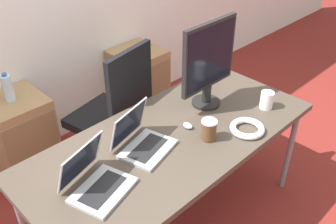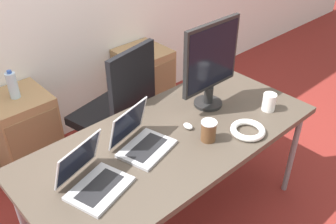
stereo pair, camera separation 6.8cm
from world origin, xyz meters
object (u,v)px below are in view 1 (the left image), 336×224
Objects in this scene: water_bottle at (8,88)px; coffee_cup_white at (267,100)px; mouse at (188,126)px; office_chair at (114,126)px; coffee_cup_brown at (209,130)px; laptop_left at (95,180)px; monitor at (209,63)px; cabinet_left at (22,138)px; cabinet_right at (139,84)px; laptop_right at (141,141)px; cable_coil at (247,128)px.

water_bottle reaches higher than coffee_cup_white.
mouse is 0.57m from coffee_cup_white.
office_chair reaches higher than coffee_cup_brown.
water_bottle is 1.31m from mouse.
laptop_left is 0.64× the size of monitor.
coffee_cup_white is (1.11, -1.38, 0.03)m from water_bottle.
cabinet_left is 5.38× the size of coffee_cup_brown.
cabinet_right is 1.33m from monitor.
laptop_right is 5.16× the size of mouse.
cabinet_left is 3.26× the size of cable_coil.
coffee_cup_brown is at bearing -32.89° from laptop_right.
coffee_cup_brown is (0.70, -0.14, 0.01)m from laptop_left.
water_bottle is 1.03× the size of cable_coil.
laptop_left reaches higher than coffee_cup_white.
office_chair is at bearing -40.07° from water_bottle.
cable_coil is at bearing -60.84° from water_bottle.
cable_coil is (0.23, -0.27, 0.00)m from mouse.
cabinet_right is at bearing 0.00° from cabinet_left.
cable_coil is (0.81, -1.45, 0.43)m from cabinet_left.
cabinet_left is 5.88× the size of coffee_cup_white.
office_chair reaches higher than mouse.
cabinet_left is 1.71m from cable_coil.
mouse is (0.32, -0.06, -0.03)m from laptop_right.
cabinet_right is 1.39m from mouse.
monitor is at bearing -106.53° from cabinet_right.
laptop_right reaches higher than coffee_cup_brown.
laptop_right is at bearing -175.91° from monitor.
cabinet_right is 5.38× the size of coffee_cup_brown.
mouse is (0.04, -0.72, 0.36)m from office_chair.
office_chair is at bearing -39.93° from cabinet_left.
cable_coil is at bearing -27.08° from coffee_cup_brown.
monitor is at bearing -62.55° from office_chair.
water_bottle is 1.77m from coffee_cup_white.
cable_coil reaches higher than mouse.
laptop_right is 0.39m from coffee_cup_brown.
coffee_cup_white is at bearing -17.11° from laptop_right.
office_chair is 0.79m from cabinet_right.
mouse is at bearing -117.26° from cabinet_right.
laptop_right reaches higher than coffee_cup_white.
monitor is 4.51× the size of coffee_cup_brown.
coffee_cup_brown reaches higher than cabinet_left.
laptop_right is at bearing 147.11° from coffee_cup_brown.
cabinet_right is at bearing 75.42° from cable_coil.
office_chair is 5.06× the size of water_bottle.
laptop_left is 0.69m from mouse.
coffee_cup_brown is at bearing -66.31° from water_bottle.
cabinet_left is 0.44m from water_bottle.
coffee_cup_white is 0.31m from cable_coil.
monitor reaches higher than cable_coil.
monitor reaches higher than coffee_cup_white.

